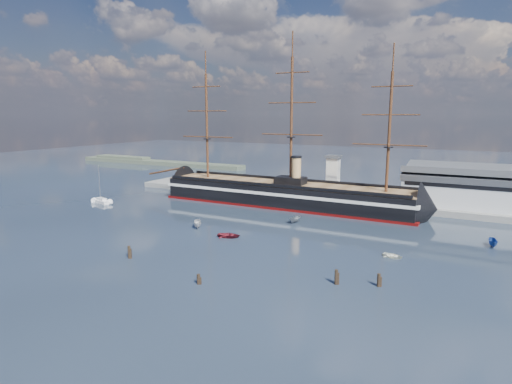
% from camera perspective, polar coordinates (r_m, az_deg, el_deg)
% --- Properties ---
extents(ground, '(600.00, 600.00, 0.00)m').
position_cam_1_polar(ground, '(127.56, 4.28, -3.93)').
color(ground, '#1A232D').
rests_on(ground, ground).
extents(quay, '(180.00, 18.00, 2.00)m').
position_cam_1_polar(quay, '(157.69, 12.87, -1.39)').
color(quay, slate).
rests_on(quay, ground).
extents(warehouse, '(63.00, 21.00, 11.60)m').
position_cam_1_polar(warehouse, '(155.59, 30.71, 0.24)').
color(warehouse, '#B7BABC').
rests_on(warehouse, ground).
extents(quay_tower, '(5.00, 5.00, 15.00)m').
position_cam_1_polar(quay_tower, '(155.09, 10.22, 2.17)').
color(quay_tower, silver).
rests_on(quay_tower, ground).
extents(shoreline, '(120.00, 10.00, 4.00)m').
position_cam_1_polar(shoreline, '(282.46, -14.30, 3.97)').
color(shoreline, '#3F4C38').
rests_on(shoreline, ground).
extents(warship, '(112.94, 16.90, 53.94)m').
position_cam_1_polar(warship, '(149.15, 3.28, -0.23)').
color(warship, black).
rests_on(warship, ground).
extents(sailboat, '(8.77, 4.65, 13.46)m').
position_cam_1_polar(sailboat, '(162.53, -19.89, -1.10)').
color(sailboat, white).
rests_on(sailboat, ground).
extents(motorboat_a, '(6.35, 5.44, 2.47)m').
position_cam_1_polar(motorboat_a, '(121.25, -7.78, -4.76)').
color(motorboat_a, silver).
rests_on(motorboat_a, ground).
extents(motorboat_b, '(2.41, 3.99, 1.74)m').
position_cam_1_polar(motorboat_b, '(111.24, -3.63, -6.07)').
color(motorboat_b, maroon).
rests_on(motorboat_b, ground).
extents(motorboat_c, '(6.03, 3.04, 2.30)m').
position_cam_1_polar(motorboat_c, '(126.20, 5.22, -4.10)').
color(motorboat_c, slate).
rests_on(motorboat_c, ground).
extents(motorboat_e, '(1.64, 2.93, 1.29)m').
position_cam_1_polar(motorboat_e, '(100.78, 17.76, -8.32)').
color(motorboat_e, white).
rests_on(motorboat_e, ground).
extents(motorboat_f, '(5.99, 2.77, 2.32)m').
position_cam_1_polar(motorboat_f, '(118.21, 29.02, -6.40)').
color(motorboat_f, navy).
rests_on(motorboat_f, ground).
extents(piling_near_left, '(0.64, 0.64, 3.55)m').
position_cam_1_polar(piling_near_left, '(99.64, -16.51, -8.47)').
color(piling_near_left, black).
rests_on(piling_near_left, ground).
extents(piling_near_mid, '(0.64, 0.64, 2.67)m').
position_cam_1_polar(piling_near_mid, '(82.71, -7.65, -12.08)').
color(piling_near_mid, black).
rests_on(piling_near_mid, ground).
extents(piling_near_right, '(0.64, 0.64, 3.59)m').
position_cam_1_polar(piling_near_right, '(83.30, 10.61, -12.00)').
color(piling_near_right, black).
rests_on(piling_near_right, ground).
extents(piling_far_right, '(0.64, 0.64, 3.20)m').
position_cam_1_polar(piling_far_right, '(84.09, 16.00, -12.02)').
color(piling_far_right, black).
rests_on(piling_far_right, ground).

